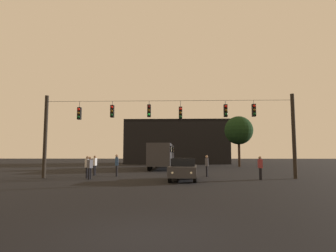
{
  "coord_description": "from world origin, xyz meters",
  "views": [
    {
      "loc": [
        0.77,
        -6.5,
        1.81
      ],
      "look_at": [
        -0.03,
        16.7,
        4.09
      ],
      "focal_mm": 30.62,
      "sensor_mm": 36.0,
      "label": 1
    }
  ],
  "objects_px": {
    "pedestrian_crossing_center": "(90,167)",
    "pedestrian_trailing": "(95,164)",
    "pedestrian_near_bus": "(117,164)",
    "city_bus": "(162,154)",
    "tree_left_silhouette": "(239,130)",
    "car_near_right": "(183,169)",
    "pedestrian_crossing_right": "(207,165)",
    "pedestrian_far_side": "(260,166)",
    "pedestrian_crossing_left": "(87,166)"
  },
  "relations": [
    {
      "from": "pedestrian_trailing",
      "to": "car_near_right",
      "type": "bearing_deg",
      "value": -30.99
    },
    {
      "from": "pedestrian_crossing_center",
      "to": "pedestrian_crossing_right",
      "type": "distance_m",
      "value": 9.09
    },
    {
      "from": "pedestrian_trailing",
      "to": "tree_left_silhouette",
      "type": "relative_size",
      "value": 0.23
    },
    {
      "from": "city_bus",
      "to": "car_near_right",
      "type": "xyz_separation_m",
      "value": [
        2.32,
        -15.49,
        -1.07
      ]
    },
    {
      "from": "car_near_right",
      "to": "pedestrian_trailing",
      "type": "bearing_deg",
      "value": 149.01
    },
    {
      "from": "pedestrian_far_side",
      "to": "city_bus",
      "type": "bearing_deg",
      "value": 118.07
    },
    {
      "from": "pedestrian_crossing_right",
      "to": "car_near_right",
      "type": "bearing_deg",
      "value": -119.86
    },
    {
      "from": "city_bus",
      "to": "tree_left_silhouette",
      "type": "xyz_separation_m",
      "value": [
        10.75,
        6.14,
        3.35
      ]
    },
    {
      "from": "pedestrian_near_bus",
      "to": "tree_left_silhouette",
      "type": "height_order",
      "value": "tree_left_silhouette"
    },
    {
      "from": "city_bus",
      "to": "tree_left_silhouette",
      "type": "height_order",
      "value": "tree_left_silhouette"
    },
    {
      "from": "car_near_right",
      "to": "pedestrian_far_side",
      "type": "height_order",
      "value": "pedestrian_far_side"
    },
    {
      "from": "pedestrian_crossing_left",
      "to": "pedestrian_trailing",
      "type": "xyz_separation_m",
      "value": [
        -0.31,
        2.97,
        0.02
      ]
    },
    {
      "from": "pedestrian_crossing_center",
      "to": "pedestrian_crossing_right",
      "type": "xyz_separation_m",
      "value": [
        8.66,
        2.76,
        0.05
      ]
    },
    {
      "from": "pedestrian_crossing_right",
      "to": "pedestrian_far_side",
      "type": "distance_m",
      "value": 4.37
    },
    {
      "from": "city_bus",
      "to": "pedestrian_far_side",
      "type": "distance_m",
      "value": 16.63
    },
    {
      "from": "pedestrian_crossing_left",
      "to": "pedestrian_far_side",
      "type": "distance_m",
      "value": 12.69
    },
    {
      "from": "pedestrian_trailing",
      "to": "city_bus",
      "type": "bearing_deg",
      "value": 64.85
    },
    {
      "from": "pedestrian_near_bus",
      "to": "pedestrian_trailing",
      "type": "relative_size",
      "value": 1.06
    },
    {
      "from": "pedestrian_far_side",
      "to": "tree_left_silhouette",
      "type": "xyz_separation_m",
      "value": [
        2.93,
        20.79,
        4.27
      ]
    },
    {
      "from": "pedestrian_crossing_center",
      "to": "pedestrian_far_side",
      "type": "bearing_deg",
      "value": 0.96
    },
    {
      "from": "pedestrian_crossing_right",
      "to": "tree_left_silhouette",
      "type": "height_order",
      "value": "tree_left_silhouette"
    },
    {
      "from": "pedestrian_trailing",
      "to": "pedestrian_near_bus",
      "type": "bearing_deg",
      "value": -24.74
    },
    {
      "from": "pedestrian_crossing_center",
      "to": "pedestrian_near_bus",
      "type": "bearing_deg",
      "value": 65.45
    },
    {
      "from": "city_bus",
      "to": "pedestrian_near_bus",
      "type": "relative_size",
      "value": 6.21
    },
    {
      "from": "city_bus",
      "to": "pedestrian_crossing_left",
      "type": "bearing_deg",
      "value": -109.15
    },
    {
      "from": "pedestrian_crossing_right",
      "to": "pedestrian_trailing",
      "type": "bearing_deg",
      "value": 173.36
    },
    {
      "from": "pedestrian_crossing_center",
      "to": "pedestrian_trailing",
      "type": "bearing_deg",
      "value": 101.38
    },
    {
      "from": "car_near_right",
      "to": "pedestrian_near_bus",
      "type": "distance_m",
      "value": 6.44
    },
    {
      "from": "pedestrian_crossing_left",
      "to": "pedestrian_far_side",
      "type": "bearing_deg",
      "value": -3.09
    },
    {
      "from": "pedestrian_crossing_center",
      "to": "city_bus",
      "type": "bearing_deg",
      "value": 73.56
    },
    {
      "from": "pedestrian_crossing_left",
      "to": "tree_left_silhouette",
      "type": "relative_size",
      "value": 0.23
    },
    {
      "from": "city_bus",
      "to": "pedestrian_near_bus",
      "type": "height_order",
      "value": "city_bus"
    },
    {
      "from": "pedestrian_far_side",
      "to": "tree_left_silhouette",
      "type": "relative_size",
      "value": 0.23
    },
    {
      "from": "pedestrian_trailing",
      "to": "tree_left_silhouette",
      "type": "bearing_deg",
      "value": 47.13
    },
    {
      "from": "city_bus",
      "to": "pedestrian_near_bus",
      "type": "bearing_deg",
      "value": -104.36
    },
    {
      "from": "pedestrian_near_bus",
      "to": "pedestrian_trailing",
      "type": "xyz_separation_m",
      "value": [
        -2.1,
        0.97,
        -0.06
      ]
    },
    {
      "from": "pedestrian_near_bus",
      "to": "pedestrian_far_side",
      "type": "xyz_separation_m",
      "value": [
        10.88,
        -2.69,
        -0.08
      ]
    },
    {
      "from": "tree_left_silhouette",
      "to": "pedestrian_crossing_left",
      "type": "bearing_deg",
      "value": -127.8
    },
    {
      "from": "pedestrian_crossing_center",
      "to": "pedestrian_crossing_right",
      "type": "bearing_deg",
      "value": 17.68
    },
    {
      "from": "pedestrian_trailing",
      "to": "pedestrian_far_side",
      "type": "xyz_separation_m",
      "value": [
        12.98,
        -3.66,
        -0.02
      ]
    },
    {
      "from": "pedestrian_near_bus",
      "to": "pedestrian_crossing_center",
      "type": "bearing_deg",
      "value": -114.55
    },
    {
      "from": "pedestrian_crossing_left",
      "to": "pedestrian_crossing_center",
      "type": "distance_m",
      "value": 1.0
    },
    {
      "from": "car_near_right",
      "to": "city_bus",
      "type": "bearing_deg",
      "value": 98.53
    },
    {
      "from": "pedestrian_trailing",
      "to": "pedestrian_far_side",
      "type": "bearing_deg",
      "value": -15.74
    },
    {
      "from": "pedestrian_crossing_right",
      "to": "city_bus",
      "type": "bearing_deg",
      "value": 109.47
    },
    {
      "from": "city_bus",
      "to": "pedestrian_near_bus",
      "type": "xyz_separation_m",
      "value": [
        -3.06,
        -11.96,
        -0.85
      ]
    },
    {
      "from": "car_near_right",
      "to": "pedestrian_crossing_center",
      "type": "relative_size",
      "value": 2.72
    },
    {
      "from": "pedestrian_crossing_right",
      "to": "pedestrian_near_bus",
      "type": "height_order",
      "value": "pedestrian_near_bus"
    },
    {
      "from": "pedestrian_crossing_left",
      "to": "tree_left_silhouette",
      "type": "xyz_separation_m",
      "value": [
        15.6,
        20.11,
        4.27
      ]
    },
    {
      "from": "pedestrian_near_bus",
      "to": "pedestrian_trailing",
      "type": "bearing_deg",
      "value": 155.26
    }
  ]
}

